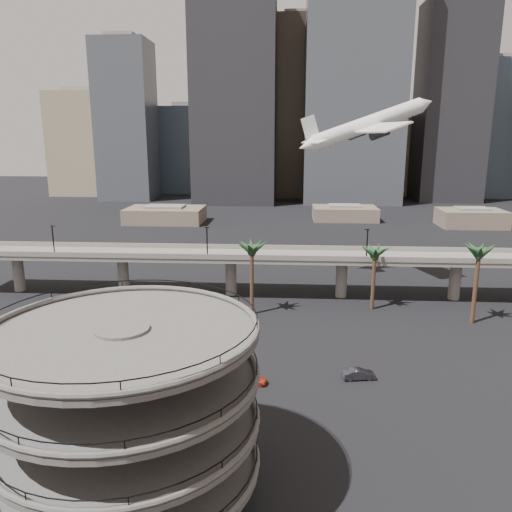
# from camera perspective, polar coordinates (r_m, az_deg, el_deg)

# --- Properties ---
(ground) EXTENTS (700.00, 700.00, 0.00)m
(ground) POSITION_cam_1_polar(r_m,az_deg,el_deg) (51.24, 3.04, -23.94)
(ground) COLOR black
(ground) RESTS_ON ground
(parking_ramp) EXTENTS (22.20, 22.20, 17.35)m
(parking_ramp) POSITION_cam_1_polar(r_m,az_deg,el_deg) (44.40, -14.55, -15.65)
(parking_ramp) COLOR #4E4B49
(parking_ramp) RESTS_ON ground
(overpass) EXTENTS (130.00, 9.30, 14.70)m
(overpass) POSITION_cam_1_polar(r_m,az_deg,el_deg) (98.60, 3.46, -0.48)
(overpass) COLOR slate
(overpass) RESTS_ON ground
(palm_trees) EXTENTS (42.40, 10.40, 14.00)m
(palm_trees) POSITION_cam_1_polar(r_m,az_deg,el_deg) (88.68, 12.56, 0.34)
(palm_trees) COLOR #4D3221
(palm_trees) RESTS_ON ground
(low_buildings) EXTENTS (135.00, 27.50, 6.80)m
(low_buildings) POSITION_cam_1_polar(r_m,az_deg,el_deg) (185.28, 5.69, 4.68)
(low_buildings) COLOR brown
(low_buildings) RESTS_ON ground
(skyline) EXTENTS (269.00, 86.00, 119.61)m
(skyline) POSITION_cam_1_polar(r_m,az_deg,el_deg) (258.51, 7.22, 16.21)
(skyline) COLOR gray
(skyline) RESTS_ON ground
(airborne_jet) EXTENTS (31.35, 28.79, 13.17)m
(airborne_jet) POSITION_cam_1_polar(r_m,az_deg,el_deg) (113.61, 12.56, 14.40)
(airborne_jet) COLOR white
(airborne_jet) RESTS_ON ground
(car_a) EXTENTS (4.23, 2.25, 1.37)m
(car_a) POSITION_cam_1_polar(r_m,az_deg,el_deg) (66.28, -0.51, -13.84)
(car_a) COLOR red
(car_a) RESTS_ON ground
(car_b) EXTENTS (4.52, 2.17, 1.43)m
(car_b) POSITION_cam_1_polar(r_m,az_deg,el_deg) (68.72, 11.66, -13.07)
(car_b) COLOR black
(car_b) RESTS_ON ground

